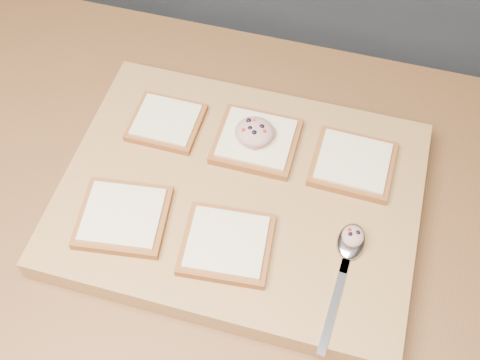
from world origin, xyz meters
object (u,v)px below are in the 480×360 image
object	(u,v)px
cutting_board	(240,197)
tuna_salad_dollop	(255,132)
bread_far_center	(256,141)
spoon	(349,250)

from	to	relation	value
cutting_board	tuna_salad_dollop	size ratio (longest dim) A/B	8.90
bread_far_center	tuna_salad_dollop	size ratio (longest dim) A/B	2.11
tuna_salad_dollop	spoon	world-z (taller)	tuna_salad_dollop
tuna_salad_dollop	spoon	bearing A→B (deg)	-40.10
cutting_board	tuna_salad_dollop	world-z (taller)	tuna_salad_dollop
bread_far_center	spoon	world-z (taller)	bread_far_center
tuna_salad_dollop	spoon	xyz separation A→B (m)	(0.18, -0.15, -0.03)
spoon	cutting_board	bearing A→B (deg)	161.20
cutting_board	spoon	xyz separation A→B (m)	(0.17, -0.06, 0.03)
cutting_board	spoon	world-z (taller)	spoon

